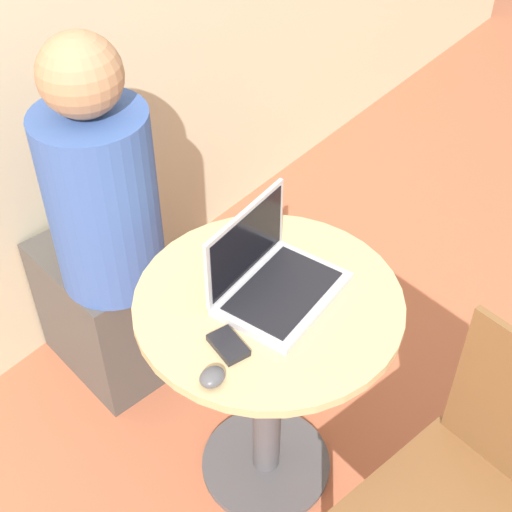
% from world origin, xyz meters
% --- Properties ---
extents(ground_plane, '(12.00, 12.00, 0.00)m').
position_xyz_m(ground_plane, '(0.00, 0.00, 0.00)').
color(ground_plane, '#B26042').
extents(round_table, '(0.65, 0.65, 0.72)m').
position_xyz_m(round_table, '(0.00, 0.00, 0.51)').
color(round_table, '#4C4C51').
rests_on(round_table, ground_plane).
extents(laptop, '(0.32, 0.24, 0.21)m').
position_xyz_m(laptop, '(0.02, 0.01, 0.77)').
color(laptop, '#B7B7BC').
rests_on(laptop, round_table).
extents(cell_phone, '(0.08, 0.11, 0.02)m').
position_xyz_m(cell_phone, '(-0.18, -0.03, 0.73)').
color(cell_phone, black).
rests_on(cell_phone, round_table).
extents(computer_mouse, '(0.06, 0.05, 0.03)m').
position_xyz_m(computer_mouse, '(-0.27, -0.06, 0.74)').
color(computer_mouse, '#4C4C51').
rests_on(computer_mouse, round_table).
extents(chair_empty, '(0.47, 0.47, 0.85)m').
position_xyz_m(chair_empty, '(0.00, -0.59, 0.44)').
color(chair_empty, brown).
rests_on(chair_empty, ground_plane).
extents(person_seated, '(0.35, 0.50, 1.23)m').
position_xyz_m(person_seated, '(-0.00, 0.63, 0.52)').
color(person_seated, '#4C4742').
rests_on(person_seated, ground_plane).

